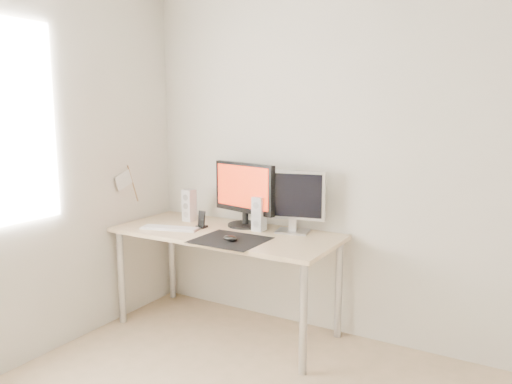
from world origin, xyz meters
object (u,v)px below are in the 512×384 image
at_px(desk, 226,242).
at_px(speaker_right, 259,214).
at_px(speaker_left, 189,205).
at_px(phone_dock, 202,222).
at_px(second_monitor, 293,198).
at_px(main_monitor, 244,192).
at_px(keyboard, 170,228).
at_px(mouse, 230,238).

distance_m(desk, speaker_right, 0.31).
relative_size(speaker_left, phone_dock, 1.96).
bearing_deg(speaker_right, second_monitor, 16.82).
height_order(speaker_right, phone_dock, speaker_right).
xyz_separation_m(main_monitor, speaker_left, (-0.46, -0.06, -0.13)).
xyz_separation_m(speaker_left, phone_dock, (0.21, -0.13, -0.08)).
distance_m(speaker_left, keyboard, 0.31).
bearing_deg(speaker_right, mouse, -91.92).
height_order(mouse, second_monitor, second_monitor).
relative_size(second_monitor, speaker_left, 1.84).
xyz_separation_m(speaker_left, keyboard, (0.05, -0.29, -0.11)).
distance_m(mouse, speaker_left, 0.71).
height_order(desk, phone_dock, phone_dock).
height_order(mouse, speaker_left, speaker_left).
xyz_separation_m(mouse, keyboard, (-0.56, 0.07, -0.01)).
bearing_deg(mouse, main_monitor, 109.38).
bearing_deg(desk, main_monitor, 80.06).
bearing_deg(keyboard, desk, 21.61).
relative_size(desk, keyboard, 3.66).
relative_size(main_monitor, speaker_right, 2.24).
bearing_deg(mouse, phone_dock, 150.32).
distance_m(mouse, desk, 0.30).
height_order(second_monitor, speaker_left, second_monitor).
distance_m(main_monitor, second_monitor, 0.39).
distance_m(desk, speaker_left, 0.49).
distance_m(second_monitor, keyboard, 0.91).
bearing_deg(speaker_right, keyboard, -153.48).
bearing_deg(mouse, speaker_left, 149.65).
bearing_deg(keyboard, second_monitor, 23.87).
distance_m(mouse, main_monitor, 0.50).
bearing_deg(mouse, speaker_right, 88.08).
bearing_deg(main_monitor, speaker_left, -172.48).
relative_size(desk, speaker_right, 6.56).
relative_size(desk, speaker_left, 6.56).
xyz_separation_m(second_monitor, phone_dock, (-0.63, -0.20, -0.20)).
height_order(second_monitor, keyboard, second_monitor).
xyz_separation_m(speaker_right, phone_dock, (-0.40, -0.13, -0.08)).
xyz_separation_m(speaker_left, speaker_right, (0.62, -0.00, 0.00)).
bearing_deg(desk, speaker_left, 162.30).
bearing_deg(second_monitor, mouse, -119.74).
bearing_deg(phone_dock, speaker_left, 148.45).
xyz_separation_m(mouse, second_monitor, (0.24, 0.42, 0.22)).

